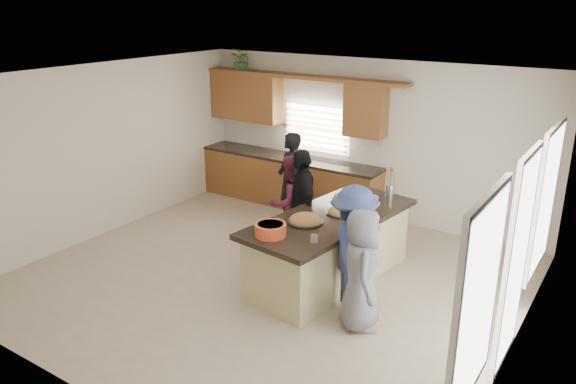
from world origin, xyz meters
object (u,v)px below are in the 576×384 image
Objects in this scene: woman_left_mid at (290,203)px; woman_left_front at (302,203)px; woman_right_front at (361,270)px; salad_bowl at (270,229)px; woman_right_back at (353,248)px; woman_left_back at (290,179)px; island at (330,249)px.

woman_left_front is (0.28, -0.11, 0.08)m from woman_left_mid.
woman_left_front is 2.10m from woman_right_front.
woman_right_back reaches higher than salad_bowl.
woman_left_back is 2.88m from woman_right_back.
woman_right_back is (0.60, -0.49, 0.36)m from island.
woman_left_mid reaches higher than island.
woman_left_back is 0.99m from woman_left_mid.
woman_left_front reaches higher than island.
island is at bearing 15.41° from woman_right_front.
woman_left_mid is 2.39m from woman_right_front.
woman_right_back reaches higher than woman_left_mid.
woman_left_front is 1.04× the size of woman_right_back.
woman_left_back reaches higher than woman_left_mid.
woman_right_front is (1.64, -1.31, -0.09)m from woman_left_front.
woman_left_mid is 0.31m from woman_left_front.
woman_right_back reaches higher than island.
salad_bowl is 0.23× the size of woman_left_front.
salad_bowl is 1.76m from woman_left_mid.
woman_left_mid is (-0.74, 1.57, -0.28)m from salad_bowl.
woman_right_back is at bearing 45.77° from woman_left_back.
salad_bowl is at bearing 24.78° from woman_left_back.
salad_bowl is (-0.29, -1.01, 0.59)m from island.
woman_left_back is 1.08× the size of woman_left_mid.
woman_left_back is 1.25m from woman_left_front.
woman_left_mid is 0.94× the size of woman_right_back.
salad_bowl is at bearing -27.14° from woman_left_front.
woman_left_mid is at bearing -155.55° from woman_left_front.
salad_bowl is at bearing 93.14° from woman_right_back.
woman_left_back is 1.10× the size of woman_right_front.
island is 1.75× the size of woman_right_back.
woman_right_back is 1.08× the size of woman_right_front.
woman_left_mid is at bearing 30.31° from woman_right_back.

